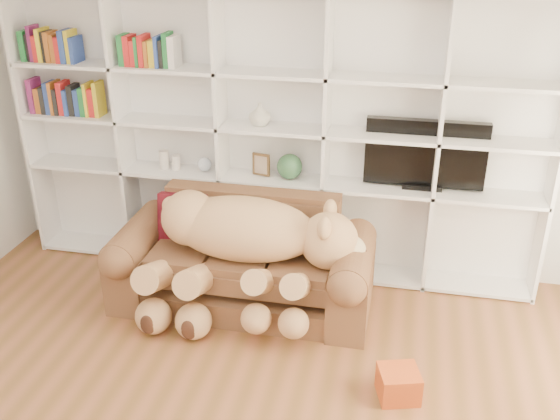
% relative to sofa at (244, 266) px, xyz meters
% --- Properties ---
extents(wall_back, '(5.00, 0.02, 2.70)m').
position_rel_sofa_xyz_m(wall_back, '(0.11, 0.79, 1.03)').
color(wall_back, silver).
rests_on(wall_back, floor).
extents(bookshelf, '(4.43, 0.35, 2.40)m').
position_rel_sofa_xyz_m(bookshelf, '(-0.13, 0.65, 0.98)').
color(bookshelf, white).
rests_on(bookshelf, floor).
extents(sofa, '(2.04, 0.88, 0.86)m').
position_rel_sofa_xyz_m(sofa, '(0.00, 0.00, 0.00)').
color(sofa, brown).
rests_on(sofa, floor).
extents(teddy_bear, '(1.68, 0.88, 0.97)m').
position_rel_sofa_xyz_m(teddy_bear, '(0.04, -0.17, 0.29)').
color(teddy_bear, tan).
rests_on(teddy_bear, sofa).
extents(throw_pillow, '(0.42, 0.27, 0.42)m').
position_rel_sofa_xyz_m(throw_pillow, '(-0.54, 0.14, 0.31)').
color(throw_pillow, '#530E1C').
rests_on(throw_pillow, sofa).
extents(gift_box, '(0.31, 0.30, 0.21)m').
position_rel_sofa_xyz_m(gift_box, '(1.28, -0.89, -0.22)').
color(gift_box, '#CC4F1B').
rests_on(gift_box, floor).
extents(tv, '(0.96, 0.18, 0.57)m').
position_rel_sofa_xyz_m(tv, '(1.34, 0.65, 0.82)').
color(tv, black).
rests_on(tv, bookshelf).
extents(picture_frame, '(0.16, 0.06, 0.19)m').
position_rel_sofa_xyz_m(picture_frame, '(0.01, 0.60, 0.65)').
color(picture_frame, brown).
rests_on(picture_frame, bookshelf).
extents(green_vase, '(0.22, 0.22, 0.22)m').
position_rel_sofa_xyz_m(green_vase, '(0.25, 0.60, 0.65)').
color(green_vase, '#315F39').
rests_on(green_vase, bookshelf).
extents(figurine_tall, '(0.11, 0.11, 0.17)m').
position_rel_sofa_xyz_m(figurine_tall, '(-0.87, 0.60, 0.62)').
color(figurine_tall, silver).
rests_on(figurine_tall, bookshelf).
extents(figurine_short, '(0.09, 0.09, 0.13)m').
position_rel_sofa_xyz_m(figurine_short, '(-0.76, 0.60, 0.61)').
color(figurine_short, silver).
rests_on(figurine_short, bookshelf).
extents(snow_globe, '(0.12, 0.12, 0.12)m').
position_rel_sofa_xyz_m(snow_globe, '(-0.50, 0.60, 0.61)').
color(snow_globe, silver).
rests_on(snow_globe, bookshelf).
extents(shelf_vase, '(0.19, 0.19, 0.19)m').
position_rel_sofa_xyz_m(shelf_vase, '(-0.00, 0.60, 1.09)').
color(shelf_vase, beige).
rests_on(shelf_vase, bookshelf).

